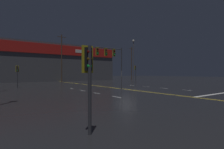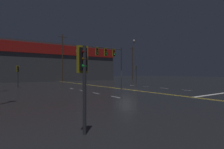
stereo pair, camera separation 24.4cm
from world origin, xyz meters
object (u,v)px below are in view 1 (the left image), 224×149
traffic_signal_corner_northwest (17,71)px  streetlight_near_left (133,55)px  traffic_signal_median (110,56)px  traffic_signal_corner_southwest (88,69)px  traffic_signal_corner_northeast (135,70)px

traffic_signal_corner_northwest → streetlight_near_left: bearing=7.9°
traffic_signal_median → traffic_signal_corner_southwest: 16.91m
traffic_signal_corner_northeast → streetlight_near_left: streetlight_near_left is taller
traffic_signal_corner_northwest → traffic_signal_corner_northeast: bearing=1.0°
traffic_signal_corner_southwest → streetlight_near_left: 39.17m
traffic_signal_corner_northeast → traffic_signal_corner_northwest: bearing=-179.0°
traffic_signal_corner_northwest → traffic_signal_corner_southwest: bearing=-91.1°
streetlight_near_left → traffic_signal_corner_southwest: bearing=-134.3°
traffic_signal_corner_northeast → streetlight_near_left: 5.55m
traffic_signal_corner_southwest → traffic_signal_corner_northwest: traffic_signal_corner_northwest is taller
traffic_signal_corner_northeast → streetlight_near_left: bearing=54.9°
traffic_signal_corner_northwest → traffic_signal_median: bearing=-48.1°
traffic_signal_median → traffic_signal_corner_southwest: traffic_signal_median is taller
traffic_signal_corner_southwest → traffic_signal_corner_northwest: 24.13m
traffic_signal_median → traffic_signal_corner_northeast: traffic_signal_median is taller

